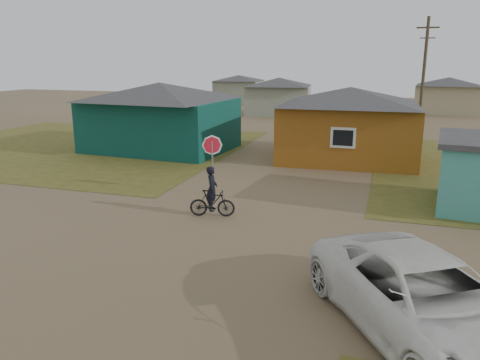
% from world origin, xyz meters
% --- Properties ---
extents(ground, '(120.00, 120.00, 0.00)m').
position_xyz_m(ground, '(0.00, 0.00, 0.00)').
color(ground, brown).
extents(grass_nw, '(20.00, 18.00, 0.00)m').
position_xyz_m(grass_nw, '(-14.00, 13.00, 0.01)').
color(grass_nw, brown).
rests_on(grass_nw, ground).
extents(house_teal, '(8.93, 7.08, 4.00)m').
position_xyz_m(house_teal, '(-8.50, 13.50, 2.05)').
color(house_teal, '#0A3B33').
rests_on(house_teal, ground).
extents(house_yellow, '(7.72, 6.76, 3.90)m').
position_xyz_m(house_yellow, '(2.50, 14.00, 2.00)').
color(house_yellow, '#8D5215').
rests_on(house_yellow, ground).
extents(house_pale_west, '(7.04, 6.15, 3.60)m').
position_xyz_m(house_pale_west, '(-6.00, 34.00, 1.86)').
color(house_pale_west, gray).
rests_on(house_pale_west, ground).
extents(house_beige_east, '(6.95, 6.05, 3.60)m').
position_xyz_m(house_beige_east, '(10.00, 40.00, 1.86)').
color(house_beige_east, tan).
rests_on(house_beige_east, ground).
extents(house_pale_north, '(6.28, 5.81, 3.40)m').
position_xyz_m(house_pale_north, '(-14.00, 46.00, 1.75)').
color(house_pale_north, gray).
rests_on(house_pale_north, ground).
extents(utility_pole_near, '(1.40, 0.20, 8.00)m').
position_xyz_m(utility_pole_near, '(6.50, 22.00, 4.14)').
color(utility_pole_near, '#483B2B').
rests_on(utility_pole_near, ground).
extents(utility_pole_far, '(1.40, 0.20, 8.00)m').
position_xyz_m(utility_pole_far, '(7.50, 38.00, 4.14)').
color(utility_pole_far, '#483B2B').
rests_on(utility_pole_far, ground).
extents(stop_sign, '(0.80, 0.06, 2.44)m').
position_xyz_m(stop_sign, '(-2.01, 5.18, 1.79)').
color(stop_sign, gray).
rests_on(stop_sign, ground).
extents(cyclist, '(1.63, 0.80, 1.78)m').
position_xyz_m(cyclist, '(-1.09, 2.70, 0.65)').
color(cyclist, black).
rests_on(cyclist, ground).
extents(vehicle, '(5.41, 6.39, 1.63)m').
position_xyz_m(vehicle, '(5.47, -2.90, 0.81)').
color(vehicle, white).
rests_on(vehicle, ground).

